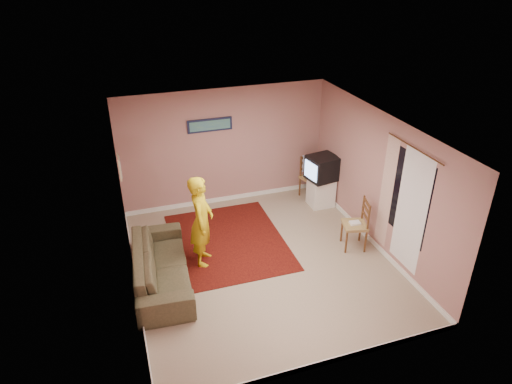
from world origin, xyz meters
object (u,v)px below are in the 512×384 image
object	(u,v)px
tv_cabinet	(321,192)
sofa	(161,266)
chair_a	(312,173)
person	(201,221)
crt_tv	(322,168)
chair_b	(355,219)

from	to	relation	value
tv_cabinet	sofa	bearing A→B (deg)	-157.02
sofa	chair_a	bearing A→B (deg)	-57.22
chair_a	person	xyz separation A→B (m)	(-2.92, -1.68, 0.26)
tv_cabinet	chair_a	world-z (taller)	chair_a
person	sofa	bearing A→B (deg)	133.11
crt_tv	person	distance (m)	3.19
chair_a	sofa	xyz separation A→B (m)	(-3.72, -2.03, -0.27)
sofa	person	xyz separation A→B (m)	(0.80, 0.34, 0.53)
chair_b	sofa	bearing A→B (deg)	-76.54
person	chair_b	bearing A→B (deg)	-79.13
person	tv_cabinet	bearing A→B (deg)	-47.14
tv_cabinet	sofa	xyz separation A→B (m)	(-3.75, -1.59, 0.01)
sofa	crt_tv	bearing A→B (deg)	-62.79
tv_cabinet	sofa	size ratio (longest dim) A/B	0.28
crt_tv	chair_b	size ratio (longest dim) A/B	1.27
chair_b	person	bearing A→B (deg)	-83.93
tv_cabinet	chair_a	distance (m)	0.52
chair_a	chair_b	size ratio (longest dim) A/B	0.99
crt_tv	chair_a	bearing A→B (deg)	83.31
tv_cabinet	sofa	world-z (taller)	sofa
tv_cabinet	chair_b	xyz separation A→B (m)	(-0.13, -1.70, 0.29)
chair_b	person	distance (m)	2.87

